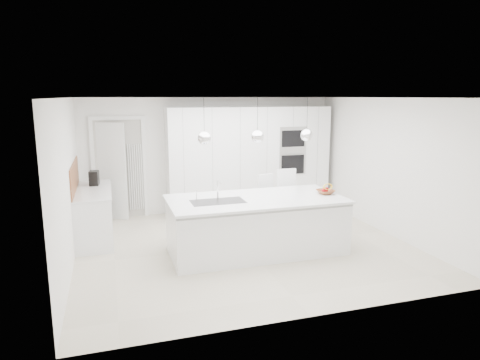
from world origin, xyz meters
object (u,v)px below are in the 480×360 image
object	(u,v)px
espresso_machine	(94,178)
bar_stool_right	(289,201)
island_base	(257,227)
fruit_bowl	(325,192)
bar_stool_left	(268,205)

from	to	relation	value
espresso_machine	bar_stool_right	bearing A→B (deg)	-10.41
island_base	bar_stool_right	bearing A→B (deg)	41.59
fruit_bowl	bar_stool_left	xyz separation A→B (m)	(-0.69, 0.91, -0.39)
bar_stool_right	fruit_bowl	bearing A→B (deg)	-70.20
island_base	espresso_machine	bearing A→B (deg)	143.10
espresso_machine	island_base	bearing A→B (deg)	-30.17
fruit_bowl	bar_stool_right	distance (m)	0.96
island_base	fruit_bowl	size ratio (longest dim) A/B	9.59
island_base	espresso_machine	xyz separation A→B (m)	(-2.53, 1.90, 0.60)
fruit_bowl	espresso_machine	world-z (taller)	espresso_machine
island_base	espresso_machine	distance (m)	3.22
bar_stool_left	bar_stool_right	size ratio (longest dim) A/B	0.93
bar_stool_left	bar_stool_right	bearing A→B (deg)	-25.55
fruit_bowl	bar_stool_right	xyz separation A→B (m)	(-0.28, 0.85, -0.35)
espresso_machine	bar_stool_left	bearing A→B (deg)	-11.59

